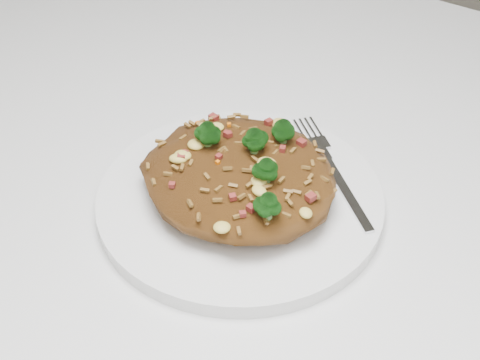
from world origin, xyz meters
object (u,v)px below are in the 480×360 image
Objects in this scene: dining_table at (299,234)px; fried_rice at (241,169)px; plate at (240,199)px; fork at (336,175)px.

fried_rice is (-0.02, -0.08, 0.13)m from dining_table.
plate is (-0.02, -0.08, 0.10)m from dining_table.
fork is (0.06, 0.07, 0.01)m from plate.
dining_table is at bearing 76.81° from plate.
plate is 1.83× the size of fork.
dining_table is 8.88× the size of fork.
fried_rice reaches higher than dining_table.
plate reaches higher than dining_table.
plate is at bearing -91.41° from fork.
fork is (0.04, -0.01, 0.11)m from dining_table.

